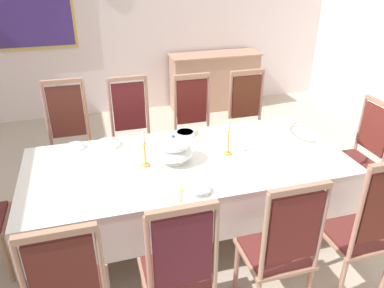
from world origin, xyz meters
TOP-DOWN VIEW (x-y plane):
  - ground at (0.00, 0.00)m, footprint 6.52×6.05m
  - back_wall at (0.00, 3.07)m, footprint 6.52×0.08m
  - dining_table at (0.00, -0.20)m, footprint 2.67×1.18m
  - tablecloth at (0.00, -0.20)m, footprint 2.69×1.20m
  - chair_north_a at (-0.98, 0.80)m, footprint 0.44×0.42m
  - chair_south_b at (-0.34, -1.19)m, footprint 0.44×0.42m
  - chair_north_b at (-0.34, 0.80)m, footprint 0.44×0.42m
  - chair_south_c at (0.36, -1.20)m, footprint 0.44×0.42m
  - chair_north_c at (0.36, 0.80)m, footprint 0.44×0.42m
  - chair_south_d at (1.01, -1.20)m, footprint 0.44×0.42m
  - chair_north_d at (1.01, 0.80)m, footprint 0.44×0.42m
  - chair_head_east at (1.74, -0.20)m, footprint 0.42×0.44m
  - soup_tureen at (-0.12, -0.20)m, footprint 0.32×0.32m
  - candlestick_west at (-0.36, -0.20)m, footprint 0.07×0.07m
  - candlestick_east at (0.36, -0.20)m, footprint 0.07×0.07m
  - bowl_near_left at (0.11, 0.28)m, footprint 0.19×0.19m
  - bowl_near_right at (-0.06, -0.68)m, footprint 0.19×0.19m
  - bowl_far_left at (-0.62, 0.25)m, footprint 0.20×0.20m
  - bowl_far_right at (-0.91, 0.28)m, footprint 0.16×0.16m
  - spoon_primary at (0.23, 0.31)m, footprint 0.03×0.18m
  - spoon_secondary at (-0.18, -0.66)m, footprint 0.06×0.17m
  - sideboard at (1.27, 2.75)m, footprint 1.44×0.48m
  - framed_painting at (-1.47, 3.00)m, footprint 1.37×0.05m

SIDE VIEW (x-z plane):
  - ground at x=0.00m, z-range -0.04..0.00m
  - sideboard at x=1.27m, z-range 0.00..0.91m
  - chair_head_east at x=1.74m, z-range 0.01..1.11m
  - chair_south_b at x=-0.34m, z-range 0.01..1.14m
  - chair_south_c at x=0.36m, z-range 0.01..1.15m
  - chair_north_d at x=1.01m, z-range 0.00..1.16m
  - chair_north_c at x=0.36m, z-range 0.00..1.17m
  - chair_north_b at x=-0.34m, z-range 0.00..1.19m
  - chair_south_d at x=1.01m, z-range 0.00..1.20m
  - chair_north_a at x=-0.98m, z-range -0.01..1.21m
  - tablecloth at x=0.00m, z-range 0.46..0.87m
  - dining_table at x=0.00m, z-range 0.31..1.07m
  - spoon_primary at x=0.23m, z-range 0.77..0.78m
  - spoon_secondary at x=-0.18m, z-range 0.77..0.78m
  - bowl_near_left at x=0.11m, z-range 0.77..0.80m
  - bowl_far_right at x=-0.91m, z-range 0.77..0.81m
  - bowl_near_right at x=-0.06m, z-range 0.77..0.81m
  - bowl_far_left at x=-0.62m, z-range 0.77..0.81m
  - soup_tureen at x=-0.12m, z-range 0.76..1.01m
  - candlestick_west at x=-0.36m, z-range 0.73..1.05m
  - candlestick_east at x=0.36m, z-range 0.73..1.05m
  - back_wall at x=0.00m, z-range 0.00..3.06m
  - framed_painting at x=-1.47m, z-range 1.08..2.36m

